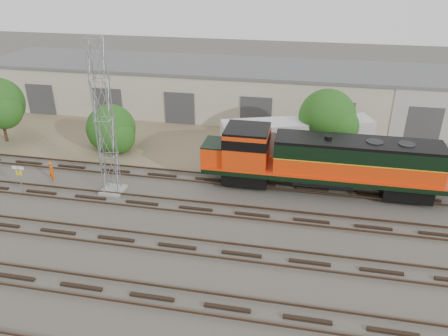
% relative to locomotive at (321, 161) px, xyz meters
% --- Properties ---
extents(ground, '(140.00, 140.00, 0.00)m').
position_rel_locomotive_xyz_m(ground, '(-8.43, -6.00, -2.50)').
color(ground, '#47423A').
rests_on(ground, ground).
extents(dirt_strip, '(80.00, 16.00, 0.02)m').
position_rel_locomotive_xyz_m(dirt_strip, '(-8.43, 9.00, -2.49)').
color(dirt_strip, '#726047').
rests_on(dirt_strip, ground).
extents(tracks, '(80.00, 20.40, 0.28)m').
position_rel_locomotive_xyz_m(tracks, '(-8.43, -9.00, -2.42)').
color(tracks, black).
rests_on(tracks, ground).
extents(warehouse, '(58.40, 10.40, 5.30)m').
position_rel_locomotive_xyz_m(warehouse, '(-8.38, 16.98, 0.15)').
color(warehouse, '#BBB59C').
rests_on(warehouse, ground).
extents(locomotive, '(18.25, 3.20, 4.39)m').
position_rel_locomotive_xyz_m(locomotive, '(0.00, 0.00, 0.00)').
color(locomotive, black).
rests_on(locomotive, tracks).
extents(signal_tower, '(1.67, 1.67, 11.36)m').
position_rel_locomotive_xyz_m(signal_tower, '(-15.24, -3.18, 3.02)').
color(signal_tower, gray).
rests_on(signal_tower, ground).
extents(sign_post, '(0.94, 0.07, 2.30)m').
position_rel_locomotive_xyz_m(sign_post, '(-21.71, -4.83, -0.89)').
color(sign_post, gray).
rests_on(sign_post, ground).
extents(worker, '(0.71, 0.68, 1.63)m').
position_rel_locomotive_xyz_m(worker, '(-20.65, -2.45, -1.69)').
color(worker, '#F85D0D').
rests_on(worker, ground).
extents(semi_trailer, '(12.65, 6.50, 3.85)m').
position_rel_locomotive_xyz_m(semi_trailer, '(-1.74, 4.67, -0.08)').
color(semi_trailer, silver).
rests_on(semi_trailer, ground).
extents(tree_west, '(4.93, 4.70, 6.15)m').
position_rel_locomotive_xyz_m(tree_west, '(-29.16, 3.87, 1.17)').
color(tree_west, '#382619').
rests_on(tree_west, ground).
extents(tree_mid, '(4.65, 4.43, 4.43)m').
position_rel_locomotive_xyz_m(tree_mid, '(-18.43, 4.29, -0.66)').
color(tree_mid, '#382619').
rests_on(tree_mid, ground).
extents(tree_east, '(4.96, 4.72, 6.37)m').
position_rel_locomotive_xyz_m(tree_east, '(0.57, 5.24, 1.39)').
color(tree_east, '#382619').
rests_on(tree_east, ground).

